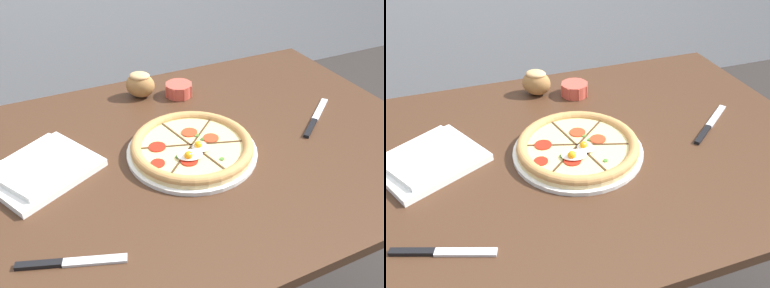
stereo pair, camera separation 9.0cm
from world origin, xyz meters
TOP-DOWN VIEW (x-y plane):
  - dining_table at (0.00, 0.00)m, footprint 1.48×0.98m
  - pizza at (0.02, -0.02)m, footprint 0.36×0.36m
  - ramekin_bowl at (0.12, 0.30)m, footprint 0.10×0.10m
  - napkin_folded at (-0.37, 0.06)m, footprint 0.33×0.31m
  - bread_piece_near at (0.00, 0.35)m, footprint 0.12×0.12m
  - knife_main at (0.45, -0.02)m, footprint 0.21×0.17m
  - knife_spare at (-0.37, -0.26)m, footprint 0.22×0.09m

SIDE VIEW (x-z plane):
  - dining_table at x=0.00m, z-range 0.30..1.08m
  - knife_main at x=0.45m, z-range 0.78..0.79m
  - knife_spare at x=-0.37m, z-range 0.78..0.79m
  - napkin_folded at x=-0.37m, z-range 0.78..0.81m
  - pizza at x=0.02m, z-range 0.77..0.83m
  - ramekin_bowl at x=0.12m, z-range 0.78..0.82m
  - bread_piece_near at x=0.00m, z-range 0.78..0.87m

